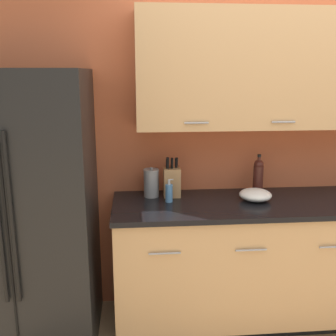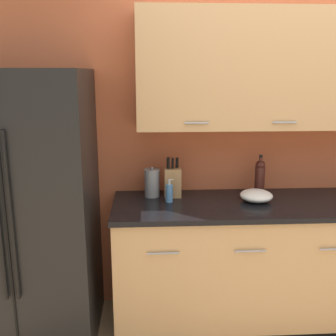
% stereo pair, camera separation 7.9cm
% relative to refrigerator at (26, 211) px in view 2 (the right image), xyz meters
% --- Properties ---
extents(wall_back, '(10.00, 0.39, 2.60)m').
position_rel_refrigerator_xyz_m(wall_back, '(1.78, 0.35, 0.53)').
color(wall_back, '#BC5B38').
rests_on(wall_back, ground_plane).
extents(counter_unit, '(2.30, 0.64, 0.93)m').
position_rel_refrigerator_xyz_m(counter_unit, '(1.72, 0.06, -0.44)').
color(counter_unit, black).
rests_on(counter_unit, ground_plane).
extents(refrigerator, '(0.88, 0.76, 1.83)m').
position_rel_refrigerator_xyz_m(refrigerator, '(0.00, 0.00, 0.00)').
color(refrigerator, black).
rests_on(refrigerator, ground_plane).
extents(knife_block, '(0.12, 0.10, 0.29)m').
position_rel_refrigerator_xyz_m(knife_block, '(0.98, 0.21, 0.13)').
color(knife_block, '#A87A4C').
rests_on(knife_block, counter_unit).
extents(wine_bottle, '(0.07, 0.07, 0.29)m').
position_rel_refrigerator_xyz_m(wine_bottle, '(1.63, 0.24, 0.15)').
color(wine_bottle, '#3D1914').
rests_on(wine_bottle, counter_unit).
extents(soap_dispenser, '(0.06, 0.05, 0.16)m').
position_rel_refrigerator_xyz_m(soap_dispenser, '(0.95, 0.09, 0.08)').
color(soap_dispenser, '#4C7FB2').
rests_on(soap_dispenser, counter_unit).
extents(steel_canister, '(0.11, 0.11, 0.22)m').
position_rel_refrigerator_xyz_m(steel_canister, '(0.84, 0.22, 0.12)').
color(steel_canister, gray).
rests_on(steel_canister, counter_unit).
extents(mixing_bowl, '(0.23, 0.23, 0.08)m').
position_rel_refrigerator_xyz_m(mixing_bowl, '(1.56, 0.07, 0.06)').
color(mixing_bowl, white).
rests_on(mixing_bowl, counter_unit).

